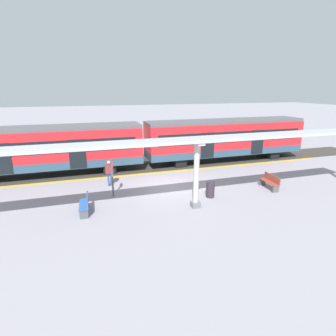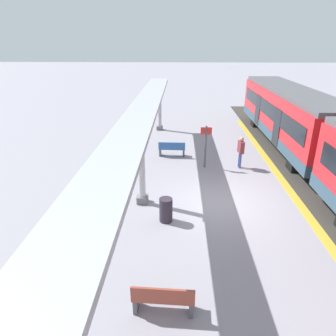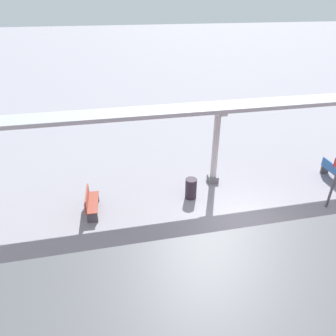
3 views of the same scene
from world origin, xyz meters
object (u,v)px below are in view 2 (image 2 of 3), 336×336
canopy_pillar_nearest (159,106)px  trash_bin (166,210)px  train_near_carriage (288,115)px  bench_mid_platform (163,299)px  platform_info_sign (206,143)px  canopy_pillar_second (141,162)px  bench_near_end (172,149)px  passenger_waiting_near_edge (241,149)px

canopy_pillar_nearest → trash_bin: size_ratio=3.84×
train_near_carriage → trash_bin: bearing=52.8°
canopy_pillar_nearest → bench_mid_platform: (-1.13, 16.55, -1.33)m
bench_mid_platform → platform_info_sign: platform_info_sign is taller
canopy_pillar_nearest → canopy_pillar_second: (0.00, 11.08, 0.00)m
bench_near_end → platform_info_sign: (-1.75, 1.55, 0.89)m
train_near_carriage → canopy_pillar_second: (8.15, 8.05, -0.06)m
bench_near_end → passenger_waiting_near_edge: bearing=156.4°
bench_near_end → bench_mid_platform: 10.93m
canopy_pillar_nearest → passenger_waiting_near_edge: bearing=122.7°
canopy_pillar_second → trash_bin: bearing=127.1°
canopy_pillar_nearest → bench_near_end: 5.86m
train_near_carriage → bench_mid_platform: (7.02, 13.51, -1.39)m
train_near_carriage → canopy_pillar_second: bearing=44.6°
bench_near_end → passenger_waiting_near_edge: (-3.55, 1.55, 0.59)m
platform_info_sign → bench_mid_platform: bearing=79.9°
trash_bin → platform_info_sign: bearing=-108.8°
canopy_pillar_second → platform_info_sign: (-2.80, -3.92, -0.44)m
train_near_carriage → platform_info_sign: train_near_carriage is taller
train_near_carriage → platform_info_sign: 6.77m
canopy_pillar_second → platform_info_sign: size_ratio=1.58×
passenger_waiting_near_edge → trash_bin: bearing=55.7°
canopy_pillar_second → trash_bin: canopy_pillar_second is taller
bench_near_end → trash_bin: 6.81m
bench_mid_platform → platform_info_sign: bearing=-100.1°
canopy_pillar_second → passenger_waiting_near_edge: canopy_pillar_second is taller
bench_near_end → train_near_carriage: bearing=-160.1°
trash_bin → passenger_waiting_near_edge: passenger_waiting_near_edge is taller
trash_bin → train_near_carriage: bearing=-127.2°
canopy_pillar_second → bench_mid_platform: size_ratio=2.30×
train_near_carriage → trash_bin: size_ratio=15.04×
bench_near_end → platform_info_sign: size_ratio=0.69×
platform_info_sign → passenger_waiting_near_edge: size_ratio=1.33×
canopy_pillar_nearest → bench_mid_platform: canopy_pillar_nearest is taller
canopy_pillar_nearest → trash_bin: bearing=94.7°
canopy_pillar_nearest → canopy_pillar_second: 11.08m
canopy_pillar_second → bench_near_end: size_ratio=2.30×
trash_bin → platform_info_sign: platform_info_sign is taller
bench_near_end → platform_info_sign: 2.50m
bench_near_end → bench_mid_platform: bearing=90.4°
train_near_carriage → trash_bin: (7.13, 9.38, -1.38)m
canopy_pillar_second → bench_near_end: canopy_pillar_second is taller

